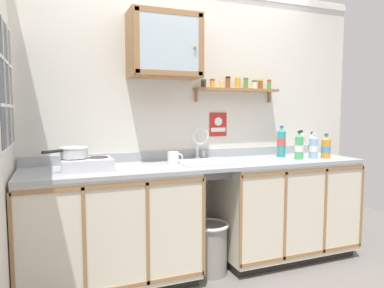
{
  "coord_description": "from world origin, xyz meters",
  "views": [
    {
      "loc": [
        -1.18,
        -2.38,
        1.36
      ],
      "look_at": [
        -0.06,
        0.47,
        1.08
      ],
      "focal_mm": 33.24,
      "sensor_mm": 36.0,
      "label": 1
    }
  ],
  "objects_px": {
    "sink": "(205,165)",
    "bottle_detergent_teal_4": "(281,142)",
    "saucepan": "(74,152)",
    "wall_cabinet": "(165,46)",
    "hot_plate_stove": "(87,164)",
    "bottle_opaque_white_3": "(312,146)",
    "warning_sign": "(218,125)",
    "bottle_juice_amber_5": "(326,147)",
    "bottle_water_clear_1": "(301,145)",
    "bottle_water_blue_2": "(314,147)",
    "bottle_soda_green_0": "(299,147)",
    "trash_bin": "(210,247)",
    "mug": "(174,158)"
  },
  "relations": [
    {
      "from": "wall_cabinet",
      "to": "warning_sign",
      "type": "distance_m",
      "value": 0.89
    },
    {
      "from": "bottle_detergent_teal_4",
      "to": "mug",
      "type": "relative_size",
      "value": 2.53
    },
    {
      "from": "warning_sign",
      "to": "bottle_water_blue_2",
      "type": "bearing_deg",
      "value": -26.3
    },
    {
      "from": "bottle_water_clear_1",
      "to": "bottle_juice_amber_5",
      "type": "height_order",
      "value": "bottle_water_clear_1"
    },
    {
      "from": "wall_cabinet",
      "to": "bottle_soda_green_0",
      "type": "bearing_deg",
      "value": -12.36
    },
    {
      "from": "mug",
      "to": "wall_cabinet",
      "type": "height_order",
      "value": "wall_cabinet"
    },
    {
      "from": "bottle_water_blue_2",
      "to": "hot_plate_stove",
      "type": "bearing_deg",
      "value": 177.88
    },
    {
      "from": "sink",
      "to": "saucepan",
      "type": "height_order",
      "value": "sink"
    },
    {
      "from": "sink",
      "to": "bottle_water_blue_2",
      "type": "bearing_deg",
      "value": -6.79
    },
    {
      "from": "sink",
      "to": "bottle_detergent_teal_4",
      "type": "height_order",
      "value": "same"
    },
    {
      "from": "bottle_soda_green_0",
      "to": "warning_sign",
      "type": "relative_size",
      "value": 1.17
    },
    {
      "from": "bottle_water_blue_2",
      "to": "bottle_soda_green_0",
      "type": "bearing_deg",
      "value": -176.21
    },
    {
      "from": "bottle_water_blue_2",
      "to": "sink",
      "type": "bearing_deg",
      "value": 173.21
    },
    {
      "from": "sink",
      "to": "bottle_juice_amber_5",
      "type": "height_order",
      "value": "sink"
    },
    {
      "from": "bottle_soda_green_0",
      "to": "trash_bin",
      "type": "distance_m",
      "value": 1.2
    },
    {
      "from": "bottle_water_clear_1",
      "to": "bottle_water_blue_2",
      "type": "bearing_deg",
      "value": -48.25
    },
    {
      "from": "bottle_juice_amber_5",
      "to": "warning_sign",
      "type": "bearing_deg",
      "value": 154.79
    },
    {
      "from": "hot_plate_stove",
      "to": "bottle_water_blue_2",
      "type": "bearing_deg",
      "value": -2.12
    },
    {
      "from": "bottle_opaque_white_3",
      "to": "bottle_detergent_teal_4",
      "type": "relative_size",
      "value": 0.8
    },
    {
      "from": "warning_sign",
      "to": "bottle_juice_amber_5",
      "type": "bearing_deg",
      "value": -25.21
    },
    {
      "from": "bottle_detergent_teal_4",
      "to": "wall_cabinet",
      "type": "relative_size",
      "value": 0.5
    },
    {
      "from": "wall_cabinet",
      "to": "bottle_water_clear_1",
      "type": "bearing_deg",
      "value": -7.23
    },
    {
      "from": "bottle_detergent_teal_4",
      "to": "wall_cabinet",
      "type": "distance_m",
      "value": 1.42
    },
    {
      "from": "hot_plate_stove",
      "to": "bottle_detergent_teal_4",
      "type": "xyz_separation_m",
      "value": [
        1.81,
        0.12,
        0.1
      ]
    },
    {
      "from": "warning_sign",
      "to": "bottle_detergent_teal_4",
      "type": "bearing_deg",
      "value": -18.55
    },
    {
      "from": "trash_bin",
      "to": "bottle_soda_green_0",
      "type": "bearing_deg",
      "value": -0.75
    },
    {
      "from": "sink",
      "to": "wall_cabinet",
      "type": "height_order",
      "value": "wall_cabinet"
    },
    {
      "from": "bottle_water_clear_1",
      "to": "wall_cabinet",
      "type": "xyz_separation_m",
      "value": [
        -1.28,
        0.16,
        0.86
      ]
    },
    {
      "from": "bottle_water_clear_1",
      "to": "bottle_water_blue_2",
      "type": "height_order",
      "value": "bottle_water_clear_1"
    },
    {
      "from": "hot_plate_stove",
      "to": "bottle_water_clear_1",
      "type": "relative_size",
      "value": 1.39
    },
    {
      "from": "bottle_opaque_white_3",
      "to": "bottle_water_blue_2",
      "type": "bearing_deg",
      "value": -123.93
    },
    {
      "from": "saucepan",
      "to": "bottle_soda_green_0",
      "type": "height_order",
      "value": "bottle_soda_green_0"
    },
    {
      "from": "hot_plate_stove",
      "to": "bottle_water_clear_1",
      "type": "height_order",
      "value": "bottle_water_clear_1"
    },
    {
      "from": "bottle_opaque_white_3",
      "to": "trash_bin",
      "type": "height_order",
      "value": "bottle_opaque_white_3"
    },
    {
      "from": "sink",
      "to": "bottle_opaque_white_3",
      "type": "xyz_separation_m",
      "value": [
        1.11,
        -0.02,
        0.13
      ]
    },
    {
      "from": "bottle_opaque_white_3",
      "to": "trash_bin",
      "type": "relative_size",
      "value": 0.55
    },
    {
      "from": "bottle_opaque_white_3",
      "to": "bottle_juice_amber_5",
      "type": "height_order",
      "value": "bottle_opaque_white_3"
    },
    {
      "from": "mug",
      "to": "warning_sign",
      "type": "bearing_deg",
      "value": 25.24
    },
    {
      "from": "bottle_water_clear_1",
      "to": "mug",
      "type": "height_order",
      "value": "bottle_water_clear_1"
    },
    {
      "from": "saucepan",
      "to": "wall_cabinet",
      "type": "relative_size",
      "value": 0.54
    },
    {
      "from": "bottle_detergent_teal_4",
      "to": "trash_bin",
      "type": "relative_size",
      "value": 0.69
    },
    {
      "from": "sink",
      "to": "warning_sign",
      "type": "height_order",
      "value": "warning_sign"
    },
    {
      "from": "sink",
      "to": "hot_plate_stove",
      "type": "distance_m",
      "value": 0.98
    },
    {
      "from": "bottle_detergent_teal_4",
      "to": "trash_bin",
      "type": "height_order",
      "value": "bottle_detergent_teal_4"
    },
    {
      "from": "hot_plate_stove",
      "to": "bottle_opaque_white_3",
      "type": "relative_size",
      "value": 1.52
    },
    {
      "from": "wall_cabinet",
      "to": "warning_sign",
      "type": "relative_size",
      "value": 2.69
    },
    {
      "from": "sink",
      "to": "hot_plate_stove",
      "type": "height_order",
      "value": "sink"
    },
    {
      "from": "bottle_soda_green_0",
      "to": "trash_bin",
      "type": "bearing_deg",
      "value": 179.25
    },
    {
      "from": "bottle_opaque_white_3",
      "to": "mug",
      "type": "bearing_deg",
      "value": 178.49
    },
    {
      "from": "bottle_juice_amber_5",
      "to": "trash_bin",
      "type": "distance_m",
      "value": 1.42
    }
  ]
}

